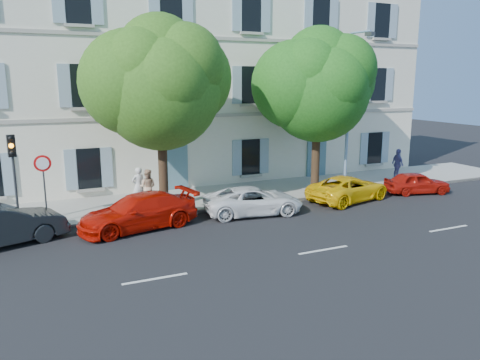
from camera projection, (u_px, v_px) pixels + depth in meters
name	position (u px, v px, depth m)	size (l,w,h in m)	color
ground	(270.00, 220.00, 20.00)	(90.00, 90.00, 0.00)	black
sidewalk	(230.00, 195.00, 23.96)	(36.00, 4.50, 0.15)	#A09E96
kerb	(248.00, 205.00, 22.02)	(36.00, 0.16, 0.16)	#9E998E
building	(192.00, 78.00, 27.87)	(28.00, 7.00, 12.00)	silver
car_red_coupe	(138.00, 212.00, 18.68)	(1.95, 4.81, 1.40)	#C01105
car_white_coupe	(254.00, 201.00, 20.76)	(2.03, 4.40, 1.22)	white
car_yellow_supercar	(348.00, 188.00, 23.06)	(2.07, 4.49, 1.25)	yellow
car_red_hatchback	(417.00, 183.00, 24.57)	(1.36, 3.37, 1.15)	#A8130A
tree_left	(160.00, 90.00, 20.25)	(5.32, 5.32, 8.24)	#3A2819
tree_right	(318.00, 91.00, 23.74)	(5.24, 5.24, 8.07)	#3A2819
traffic_light	(13.00, 161.00, 18.13)	(0.32, 0.41, 3.65)	#383A3D
road_sign	(44.00, 175.00, 18.40)	(0.66, 0.09, 2.84)	#383A3D
street_lamp	(350.00, 103.00, 23.85)	(0.27, 1.71, 8.04)	#7293BF
pedestrian_a	(138.00, 186.00, 21.77)	(0.64, 0.42, 1.76)	silver
pedestrian_b	(148.00, 187.00, 21.79)	(0.81, 0.63, 1.67)	tan
pedestrian_c	(398.00, 164.00, 27.38)	(1.05, 0.44, 1.79)	#524E90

